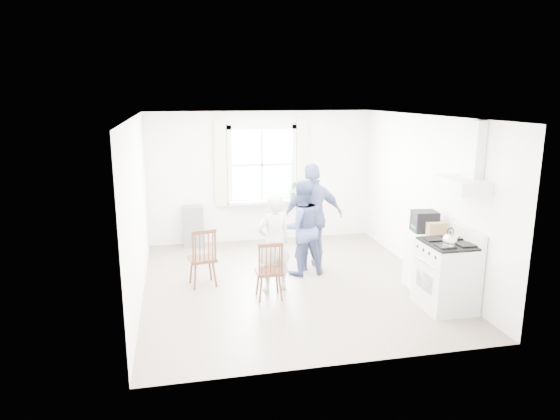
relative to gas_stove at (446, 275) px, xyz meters
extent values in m
cube|color=gray|center=(-1.91, 1.35, -0.49)|extent=(4.62, 5.12, 0.02)
cube|color=white|center=(-1.91, 3.87, 0.82)|extent=(4.62, 0.04, 2.64)
cube|color=white|center=(-1.91, -1.17, 0.82)|extent=(4.62, 0.04, 2.64)
cube|color=white|center=(-4.18, 1.35, 0.82)|extent=(0.04, 5.12, 2.64)
cube|color=white|center=(0.36, 1.35, 0.82)|extent=(0.04, 5.12, 2.64)
cube|color=white|center=(-1.91, 1.35, 2.13)|extent=(4.62, 5.12, 0.02)
cube|color=white|center=(-1.91, 3.83, 1.07)|extent=(1.20, 0.02, 1.40)
cube|color=silver|center=(-1.91, 3.80, 1.81)|extent=(1.38, 0.09, 0.09)
cube|color=silver|center=(-1.91, 3.80, 0.32)|extent=(1.38, 0.09, 0.09)
cube|color=silver|center=(-2.56, 3.80, 1.07)|extent=(0.09, 0.09, 1.58)
cube|color=silver|center=(-1.27, 3.80, 1.07)|extent=(0.09, 0.09, 1.58)
cube|color=silver|center=(-1.91, 3.73, 0.34)|extent=(1.38, 0.24, 0.06)
cube|color=beige|center=(-2.73, 3.79, 1.12)|extent=(0.24, 0.05, 1.70)
cube|color=beige|center=(-1.09, 3.79, 1.12)|extent=(0.24, 0.05, 1.70)
cube|color=silver|center=(0.11, 0.00, 1.26)|extent=(0.45, 0.76, 0.18)
cube|color=silver|center=(0.26, 0.00, 1.73)|extent=(0.14, 0.30, 0.76)
cube|color=slate|center=(-3.31, 3.68, -0.08)|extent=(0.40, 0.30, 0.80)
cube|color=silver|center=(-0.01, 0.00, -0.02)|extent=(0.65, 0.76, 0.92)
cube|color=black|center=(-0.01, 0.00, 0.45)|extent=(0.61, 0.72, 0.03)
cube|color=silver|center=(0.29, 0.00, 0.54)|extent=(0.06, 0.76, 0.20)
cylinder|color=silver|center=(-0.35, 0.00, 0.22)|extent=(0.02, 0.61, 0.02)
sphere|color=silver|center=(-0.11, -0.19, 0.56)|extent=(0.19, 0.19, 0.19)
cylinder|color=silver|center=(-0.11, -0.19, 0.50)|extent=(0.17, 0.17, 0.04)
torus|color=black|center=(-0.11, -0.19, 0.67)|extent=(0.12, 0.03, 0.12)
cube|color=silver|center=(0.07, 0.70, -0.03)|extent=(0.50, 0.55, 0.90)
cube|color=black|center=(0.03, 0.75, 0.50)|extent=(0.38, 0.35, 0.17)
cube|color=black|center=(0.03, 0.75, 0.66)|extent=(0.38, 0.35, 0.15)
cube|color=#A37F4F|center=(0.11, 0.58, 0.51)|extent=(0.30, 0.22, 0.19)
cube|color=#462416|center=(-3.26, 1.56, -0.06)|extent=(0.46, 0.44, 0.05)
cube|color=#462416|center=(-3.23, 1.39, 0.20)|extent=(0.39, 0.12, 0.51)
cylinder|color=#462416|center=(-3.26, 1.56, -0.28)|extent=(0.03, 0.03, 0.41)
cube|color=#462416|center=(-2.34, 0.85, -0.08)|extent=(0.38, 0.36, 0.04)
cube|color=#462416|center=(-2.34, 0.69, 0.16)|extent=(0.36, 0.06, 0.49)
cylinder|color=#462416|center=(-2.34, 0.85, -0.29)|extent=(0.03, 0.03, 0.39)
imported|color=silver|center=(-2.21, 1.13, 0.27)|extent=(0.66, 0.66, 1.50)
imported|color=#434E7D|center=(-1.63, 1.74, 0.30)|extent=(0.83, 0.83, 1.58)
imported|color=navy|center=(-1.37, 1.96, 0.42)|extent=(1.14, 1.14, 1.81)
imported|color=#377C3F|center=(-1.32, 3.71, 0.54)|extent=(0.23, 0.23, 0.35)
camera|label=1|loc=(-3.61, -5.88, 2.44)|focal=32.00mm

